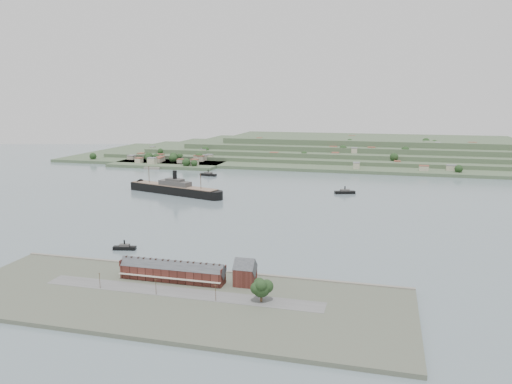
% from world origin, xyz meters
% --- Properties ---
extents(ground, '(1400.00, 1400.00, 0.00)m').
position_xyz_m(ground, '(0.00, 0.00, 0.00)').
color(ground, slate).
rests_on(ground, ground).
extents(near_shore, '(220.00, 80.00, 2.60)m').
position_xyz_m(near_shore, '(0.00, -186.75, 1.01)').
color(near_shore, '#4C5142').
rests_on(near_shore, ground).
extents(terrace_row, '(55.60, 9.80, 11.07)m').
position_xyz_m(terrace_row, '(-10.00, -168.02, 6.84)').
color(terrace_row, '#401C17').
rests_on(terrace_row, ground).
extents(gabled_building, '(10.40, 10.18, 14.09)m').
position_xyz_m(gabled_building, '(27.50, -164.00, 8.19)').
color(gabled_building, '#401C17').
rests_on(gabled_building, ground).
extents(far_peninsula, '(760.00, 309.00, 30.00)m').
position_xyz_m(far_peninsula, '(27.91, 393.10, 11.88)').
color(far_peninsula, '#3C5136').
rests_on(far_peninsula, ground).
extents(steamship, '(113.97, 46.20, 28.08)m').
position_xyz_m(steamship, '(-110.83, 55.01, 5.19)').
color(steamship, black).
rests_on(steamship, ground).
extents(tugboat, '(14.68, 6.77, 6.39)m').
position_xyz_m(tugboat, '(-63.20, -121.86, 1.56)').
color(tugboat, black).
rests_on(tugboat, ground).
extents(ferry_west, '(21.28, 9.28, 7.72)m').
position_xyz_m(ferry_west, '(-113.93, 169.17, 1.86)').
color(ferry_west, black).
rests_on(ferry_west, ground).
extents(ferry_east, '(20.88, 11.72, 7.55)m').
position_xyz_m(ferry_east, '(55.14, 98.03, 1.82)').
color(ferry_east, black).
rests_on(ferry_east, ground).
extents(fig_tree, '(10.21, 8.84, 11.40)m').
position_xyz_m(fig_tree, '(40.73, -182.63, 8.96)').
color(fig_tree, '#493421').
rests_on(fig_tree, ground).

